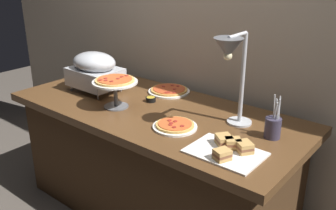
# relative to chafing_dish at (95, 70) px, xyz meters

# --- Properties ---
(ground_plane) EXTENTS (8.00, 8.00, 0.00)m
(ground_plane) POSITION_rel_chafing_dish_xyz_m (0.53, 0.01, -0.91)
(ground_plane) COLOR #4C443D
(back_wall) EXTENTS (4.40, 0.04, 2.40)m
(back_wall) POSITION_rel_chafing_dish_xyz_m (0.53, 0.51, 0.29)
(back_wall) COLOR tan
(back_wall) RESTS_ON ground_plane
(buffet_table) EXTENTS (1.90, 0.84, 0.76)m
(buffet_table) POSITION_rel_chafing_dish_xyz_m (0.53, 0.01, -0.53)
(buffet_table) COLOR brown
(buffet_table) RESTS_ON ground_plane
(chafing_dish) EXTENTS (0.35, 0.26, 0.28)m
(chafing_dish) POSITION_rel_chafing_dish_xyz_m (0.00, 0.00, 0.00)
(chafing_dish) COLOR #B7BABF
(chafing_dish) RESTS_ON buffet_table
(heat_lamp) EXTENTS (0.15, 0.32, 0.52)m
(heat_lamp) POSITION_rel_chafing_dish_xyz_m (1.05, 0.01, 0.25)
(heat_lamp) COLOR #B7BABF
(heat_lamp) RESTS_ON buffet_table
(pizza_plate_front) EXTENTS (0.25, 0.25, 0.03)m
(pizza_plate_front) POSITION_rel_chafing_dish_xyz_m (0.81, -0.13, -0.14)
(pizza_plate_front) COLOR white
(pizza_plate_front) RESTS_ON buffet_table
(pizza_plate_center) EXTENTS (0.29, 0.29, 0.03)m
(pizza_plate_center) POSITION_rel_chafing_dish_xyz_m (0.42, 0.30, -0.14)
(pizza_plate_center) COLOR white
(pizza_plate_center) RESTS_ON buffet_table
(pizza_plate_raised_stand) EXTENTS (0.28, 0.28, 0.19)m
(pizza_plate_raised_stand) POSITION_rel_chafing_dish_xyz_m (0.33, -0.12, -0.00)
(pizza_plate_raised_stand) COLOR #595B60
(pizza_plate_raised_stand) RESTS_ON buffet_table
(sandwich_platter) EXTENTS (0.35, 0.25, 0.06)m
(sandwich_platter) POSITION_rel_chafing_dish_xyz_m (1.19, -0.19, -0.13)
(sandwich_platter) COLOR white
(sandwich_platter) RESTS_ON buffet_table
(sauce_cup_near) EXTENTS (0.07, 0.07, 0.03)m
(sauce_cup_near) POSITION_rel_chafing_dish_xyz_m (0.44, 0.09, -0.14)
(sauce_cup_near) COLOR black
(sauce_cup_near) RESTS_ON buffet_table
(utensil_holder) EXTENTS (0.08, 0.08, 0.23)m
(utensil_holder) POSITION_rel_chafing_dish_xyz_m (1.28, 0.09, -0.09)
(utensil_holder) COLOR #383347
(utensil_holder) RESTS_ON buffet_table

